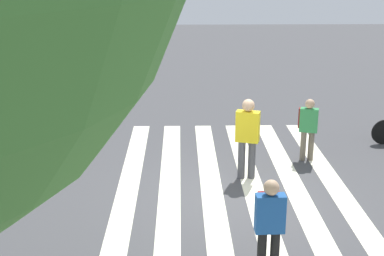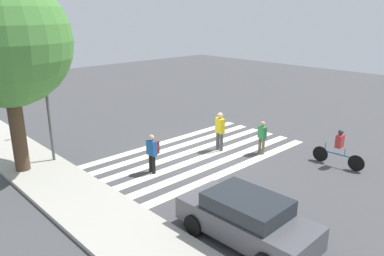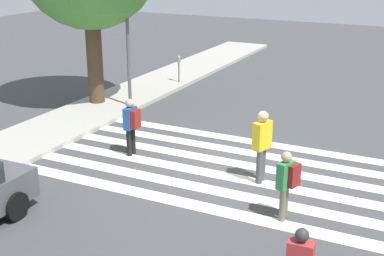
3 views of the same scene
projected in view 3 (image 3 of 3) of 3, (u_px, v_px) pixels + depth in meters
The scene contains 8 objects.
ground_plane at pixel (228, 169), 14.29m from camera, with size 60.00×60.00×0.00m, color #444447.
sidewalk_curb at pixel (46, 133), 16.89m from camera, with size 36.00×2.50×0.14m.
crosswalk_stripes at pixel (228, 169), 14.29m from camera, with size 5.05×10.00×0.01m.
traffic_light at pixel (130, 14), 18.43m from camera, with size 0.60×0.50×4.91m.
parking_meter at pixel (179, 63), 22.70m from camera, with size 0.15×0.15×1.27m.
pedestrian_adult_blue_shirt at pixel (287, 180), 11.39m from camera, with size 0.47×0.45×1.57m.
pedestrian_adult_tall_backpack at pixel (262, 142), 13.20m from camera, with size 0.56×0.38×1.87m.
pedestrian_adult_yellow_jacket at pixel (131, 123), 14.98m from camera, with size 0.46×0.39×1.65m.
Camera 3 is at (-12.24, -4.97, 5.65)m, focal length 50.00 mm.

